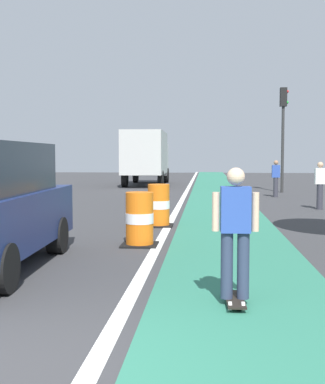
# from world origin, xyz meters

# --- Properties ---
(bike_lane_strip) EXTENTS (2.50, 80.00, 0.01)m
(bike_lane_strip) POSITION_xyz_m (2.40, 12.00, 0.00)
(bike_lane_strip) COLOR #2D755B
(bike_lane_strip) RESTS_ON ground
(lane_divider_stripe) EXTENTS (0.20, 80.00, 0.01)m
(lane_divider_stripe) POSITION_xyz_m (0.90, 12.00, 0.01)
(lane_divider_stripe) COLOR silver
(lane_divider_stripe) RESTS_ON ground
(skateboarder_on_lane) EXTENTS (0.57, 0.81, 1.69)m
(skateboarder_on_lane) POSITION_xyz_m (2.23, 2.19, 0.91)
(skateboarder_on_lane) COLOR black
(skateboarder_on_lane) RESTS_ON ground
(traffic_barrel_front) EXTENTS (0.73, 0.73, 1.09)m
(traffic_barrel_front) POSITION_xyz_m (0.53, 6.23, 0.53)
(traffic_barrel_front) COLOR orange
(traffic_barrel_front) RESTS_ON ground
(traffic_barrel_mid) EXTENTS (0.73, 0.73, 1.09)m
(traffic_barrel_mid) POSITION_xyz_m (0.66, 9.13, 0.53)
(traffic_barrel_mid) COLOR orange
(traffic_barrel_mid) RESTS_ON ground
(delivery_truck_down_block) EXTENTS (2.44, 7.63, 3.23)m
(delivery_truck_down_block) POSITION_xyz_m (-1.75, 27.46, 1.85)
(delivery_truck_down_block) COLOR beige
(delivery_truck_down_block) RESTS_ON ground
(traffic_light_corner) EXTENTS (0.41, 0.32, 5.10)m
(traffic_light_corner) POSITION_xyz_m (5.61, 21.70, 3.50)
(traffic_light_corner) COLOR #2D2D2D
(traffic_light_corner) RESTS_ON ground
(pedestrian_crossing) EXTENTS (0.34, 0.20, 1.61)m
(pedestrian_crossing) POSITION_xyz_m (4.92, 18.83, 0.86)
(pedestrian_crossing) COLOR #33333D
(pedestrian_crossing) RESTS_ON ground
(pedestrian_waiting) EXTENTS (0.34, 0.20, 1.61)m
(pedestrian_waiting) POSITION_xyz_m (5.71, 13.71, 0.86)
(pedestrian_waiting) COLOR #33333D
(pedestrian_waiting) RESTS_ON ground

